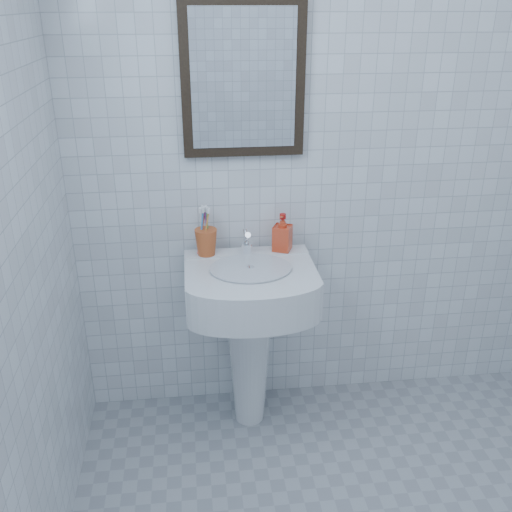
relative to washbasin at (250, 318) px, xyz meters
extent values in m
cube|color=silver|center=(0.35, 0.21, 0.69)|extent=(2.20, 0.02, 2.50)
cone|color=white|center=(0.00, 0.02, -0.22)|extent=(0.21, 0.21, 0.68)
cube|color=white|center=(0.00, -0.03, 0.18)|extent=(0.54, 0.39, 0.16)
cube|color=white|center=(0.00, 0.12, 0.25)|extent=(0.54, 0.10, 0.03)
cylinder|color=silver|center=(0.00, -0.05, 0.27)|extent=(0.34, 0.34, 0.01)
cylinder|color=white|center=(0.00, 0.10, 0.29)|extent=(0.05, 0.05, 0.05)
cylinder|color=white|center=(0.00, 0.09, 0.35)|extent=(0.03, 0.09, 0.08)
cylinder|color=white|center=(0.00, 0.12, 0.33)|extent=(0.03, 0.05, 0.09)
imported|color=red|center=(0.16, 0.12, 0.35)|extent=(0.10, 0.10, 0.17)
cube|color=black|center=(0.00, 0.20, 0.99)|extent=(0.50, 0.04, 0.62)
cube|color=white|center=(0.00, 0.18, 0.99)|extent=(0.42, 0.00, 0.54)
camera|label=1|loc=(-0.23, -2.16, 1.27)|focal=40.00mm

